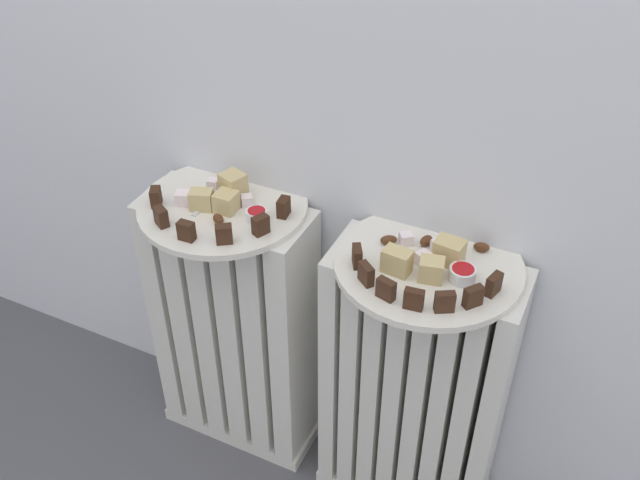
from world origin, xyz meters
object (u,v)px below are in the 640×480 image
at_px(plate_right, 428,264).
at_px(fork, 212,200).
at_px(radiator_left, 235,330).
at_px(plate_left, 223,206).
at_px(jam_bowl_left, 257,215).
at_px(jam_bowl_right, 462,273).
at_px(radiator_right, 413,392).

distance_m(plate_right, fork, 0.41).
distance_m(radiator_left, plate_left, 0.31).
xyz_separation_m(plate_right, fork, (-0.41, -0.00, 0.01)).
bearing_deg(plate_left, fork, -173.00).
bearing_deg(fork, jam_bowl_left, -8.94).
relative_size(radiator_left, plate_left, 1.95).
height_order(jam_bowl_right, fork, jam_bowl_right).
bearing_deg(radiator_left, jam_bowl_right, -2.72).
height_order(radiator_left, fork, fork).
xyz_separation_m(plate_left, jam_bowl_right, (0.45, -0.02, 0.02)).
relative_size(plate_left, jam_bowl_right, 7.30).
bearing_deg(radiator_right, jam_bowl_left, -176.45).
xyz_separation_m(jam_bowl_left, jam_bowl_right, (0.37, -0.00, 0.00)).
relative_size(jam_bowl_left, jam_bowl_right, 0.89).
xyz_separation_m(radiator_right, jam_bowl_right, (0.06, -0.02, 0.33)).
relative_size(radiator_left, jam_bowl_left, 16.05).
height_order(radiator_left, jam_bowl_right, jam_bowl_right).
bearing_deg(jam_bowl_left, radiator_left, 166.86).
bearing_deg(plate_right, plate_left, 180.00).
bearing_deg(radiator_right, radiator_left, 180.00).
xyz_separation_m(plate_left, plate_right, (0.39, 0.00, 0.00)).
height_order(plate_right, jam_bowl_left, jam_bowl_left).
distance_m(radiator_right, plate_right, 0.31).
height_order(plate_left, jam_bowl_right, jam_bowl_right).
relative_size(jam_bowl_right, fork, 0.44).
height_order(plate_right, jam_bowl_right, jam_bowl_right).
relative_size(radiator_right, jam_bowl_right, 14.22).
relative_size(plate_right, fork, 3.25).
relative_size(radiator_left, radiator_right, 1.00).
bearing_deg(jam_bowl_left, jam_bowl_right, -0.36).
height_order(radiator_right, fork, fork).
bearing_deg(jam_bowl_right, radiator_left, 177.28).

